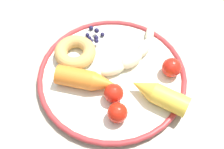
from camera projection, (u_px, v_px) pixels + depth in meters
dining_table at (110, 86)px, 0.68m from camera, size 1.19×0.83×0.70m
plate at (112, 75)px, 0.59m from camera, size 0.32×0.32×0.02m
banana at (128, 57)px, 0.60m from camera, size 0.16×0.17×0.03m
carrot_orange at (87, 80)px, 0.56m from camera, size 0.13×0.06×0.04m
carrot_yellow at (159, 95)px, 0.54m from camera, size 0.13×0.09×0.04m
donut at (75, 52)px, 0.61m from camera, size 0.13×0.13×0.03m
blueberry_pile at (94, 35)px, 0.65m from camera, size 0.05×0.06×0.02m
tomato_near at (114, 93)px, 0.54m from camera, size 0.04×0.04×0.04m
tomato_mid at (172, 67)px, 0.58m from camera, size 0.04×0.04×0.04m
tomato_far at (117, 113)px, 0.52m from camera, size 0.04×0.04×0.04m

